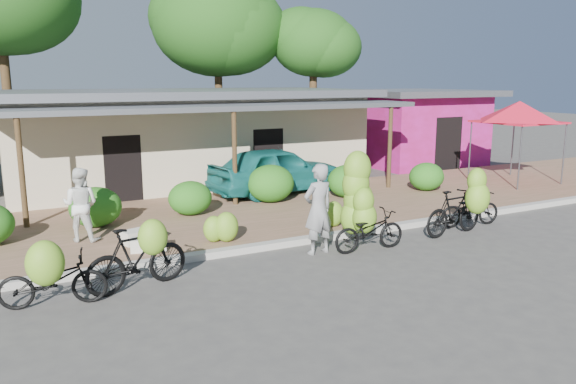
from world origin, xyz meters
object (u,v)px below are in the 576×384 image
bike_far_right (470,209)px  red_canopy (519,112)px  vendor (318,209)px  tree_center_right (212,22)px  teal_van (276,170)px  bike_far_left (52,277)px  sack_far (149,244)px  bike_center (362,209)px  bystander (81,205)px  sack_near (141,236)px  bike_right (459,208)px  bike_left (139,256)px  tree_near_right (309,41)px

bike_far_right → red_canopy: bearing=-50.3°
vendor → tree_center_right: bearing=-108.8°
teal_van → vendor: bearing=153.6°
bike_far_left → sack_far: bike_far_left is taller
bike_center → bystander: size_ratio=1.29×
bike_far_left → sack_near: bike_far_left is taller
bike_far_left → bike_center: size_ratio=0.84×
sack_near → teal_van: teal_van is taller
tree_center_right → bystander: tree_center_right is taller
sack_near → sack_far: 0.70m
bike_far_left → sack_far: bearing=-33.6°
tree_center_right → bike_far_left: (-8.80, -15.95, -5.78)m
bystander → sack_far: bearing=159.4°
sack_far → bike_right: bearing=-15.6°
sack_far → bystander: bearing=128.4°
bystander → bike_far_left: bearing=105.8°
red_canopy → bike_center: size_ratio=1.61×
tree_center_right → bike_left: bearing=-115.0°
bike_left → tree_near_right: bearing=-52.4°
bystander → red_canopy: bearing=-146.4°
tree_near_right → bike_far_left: (-12.80, -13.95, -4.93)m
tree_near_right → bike_left: size_ratio=3.46×
bike_far_left → bike_right: bearing=-77.6°
red_canopy → bike_far_right: bearing=-148.4°
bike_left → bike_right: bike_right is taller
tree_near_right → bike_far_right: 14.41m
bike_far_right → vendor: size_ratio=0.90×
red_canopy → bike_far_right: size_ratio=1.96×
bike_far_right → sack_far: bearing=88.3°
bystander → sack_near: bearing=178.3°
tree_center_right → sack_far: 16.54m
bike_right → bike_far_right: size_ratio=1.07×
tree_center_right → red_canopy: (6.94, -11.73, -3.71)m
teal_van → bystander: bearing=105.4°
sack_near → vendor: size_ratio=0.43×
tree_near_right → vendor: (-7.39, -13.40, -4.48)m
tree_center_right → bike_far_left: tree_center_right is taller
bike_center → teal_van: (0.76, 5.84, 0.00)m
red_canopy → sack_near: 13.91m
bike_center → bike_right: size_ratio=1.13×
sack_near → teal_van: size_ratio=0.19×
tree_center_right → teal_van: tree_center_right is taller
bike_far_right → sack_far: size_ratio=2.38×
red_canopy → teal_van: (-8.46, 2.12, -1.73)m
bike_right → sack_near: size_ratio=2.25×
red_canopy → vendor: 11.08m
tree_center_right → sack_near: bearing=-117.0°
bike_center → sack_far: size_ratio=2.89×
tree_near_right → red_canopy: 10.56m
tree_near_right → sack_far: tree_near_right is taller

